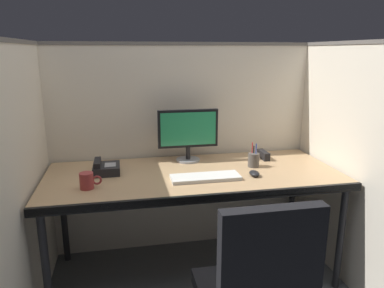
# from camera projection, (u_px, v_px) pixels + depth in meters

# --- Properties ---
(cubicle_partition_rear) EXTENTS (2.21, 0.06, 1.57)m
(cubicle_partition_rear) POSITION_uv_depth(u_px,v_px,m) (182.00, 148.00, 2.79)
(cubicle_partition_rear) COLOR beige
(cubicle_partition_rear) RESTS_ON ground
(cubicle_partition_left) EXTENTS (0.06, 1.41, 1.57)m
(cubicle_partition_left) POSITION_uv_depth(u_px,v_px,m) (27.00, 181.00, 2.08)
(cubicle_partition_left) COLOR beige
(cubicle_partition_left) RESTS_ON ground
(cubicle_partition_right) EXTENTS (0.06, 1.41, 1.57)m
(cubicle_partition_right) POSITION_uv_depth(u_px,v_px,m) (340.00, 161.00, 2.46)
(cubicle_partition_right) COLOR beige
(cubicle_partition_right) RESTS_ON ground
(desk) EXTENTS (1.90, 0.80, 0.74)m
(desk) POSITION_uv_depth(u_px,v_px,m) (194.00, 180.00, 2.38)
(desk) COLOR tan
(desk) RESTS_ON ground
(monitor_center) EXTENTS (0.43, 0.17, 0.37)m
(monitor_center) POSITION_uv_depth(u_px,v_px,m) (188.00, 132.00, 2.57)
(monitor_center) COLOR gray
(monitor_center) RESTS_ON desk
(keyboard_main) EXTENTS (0.43, 0.15, 0.02)m
(keyboard_main) POSITION_uv_depth(u_px,v_px,m) (205.00, 177.00, 2.25)
(keyboard_main) COLOR silver
(keyboard_main) RESTS_ON desk
(computer_mouse) EXTENTS (0.06, 0.10, 0.04)m
(computer_mouse) POSITION_uv_depth(u_px,v_px,m) (254.00, 173.00, 2.30)
(computer_mouse) COLOR black
(computer_mouse) RESTS_ON desk
(desk_phone) EXTENTS (0.17, 0.19, 0.09)m
(desk_phone) POSITION_uv_depth(u_px,v_px,m) (106.00, 168.00, 2.36)
(desk_phone) COLOR black
(desk_phone) RESTS_ON desk
(coffee_mug) EXTENTS (0.13, 0.08, 0.09)m
(coffee_mug) POSITION_uv_depth(u_px,v_px,m) (87.00, 181.00, 2.09)
(coffee_mug) COLOR #993333
(coffee_mug) RESTS_ON desk
(pen_cup) EXTENTS (0.08, 0.08, 0.17)m
(pen_cup) POSITION_uv_depth(u_px,v_px,m) (254.00, 160.00, 2.48)
(pen_cup) COLOR #4C4742
(pen_cup) RESTS_ON desk
(red_stapler) EXTENTS (0.04, 0.15, 0.06)m
(red_stapler) POSITION_uv_depth(u_px,v_px,m) (263.00, 155.00, 2.68)
(red_stapler) COLOR black
(red_stapler) RESTS_ON desk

